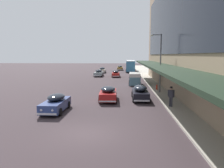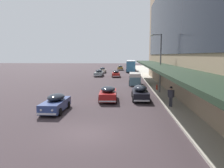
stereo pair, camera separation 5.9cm
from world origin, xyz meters
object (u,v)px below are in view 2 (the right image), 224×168
(sedan_far_back, at_px, (140,92))
(pedestrian_at_kerb, at_px, (171,96))
(sedan_second_near, at_px, (116,74))
(sedan_trailing_near, at_px, (108,93))
(sedan_lead_mid, at_px, (99,73))
(sedan_trailing_mid, at_px, (120,68))
(street_lamp, at_px, (159,59))
(vw_van, at_px, (135,78))
(sedan_oncoming_rear, at_px, (102,70))
(fire_hydrant, at_px, (157,87))
(sedan_second_mid, at_px, (56,103))
(transit_bus_kerbside_front, at_px, (131,65))

(sedan_far_back, distance_m, pedestrian_at_kerb, 4.60)
(sedan_second_near, xyz_separation_m, sedan_trailing_near, (0.26, -26.13, 0.04))
(sedan_second_near, height_order, sedan_lead_mid, sedan_lead_mid)
(sedan_second_near, bearing_deg, sedan_trailing_near, -89.43)
(sedan_trailing_mid, xyz_separation_m, street_lamp, (5.88, -43.61, 3.62))
(vw_van, bearing_deg, sedan_second_near, 105.76)
(sedan_second_near, xyz_separation_m, sedan_oncoming_rear, (-4.19, 10.95, 0.02))
(vw_van, height_order, fire_hydrant, vw_van)
(sedan_lead_mid, xyz_separation_m, sedan_trailing_near, (4.23, -27.15, 0.00))
(sedan_second_mid, height_order, fire_hydrant, sedan_second_mid)
(sedan_lead_mid, bearing_deg, vw_van, -61.49)
(street_lamp, bearing_deg, fire_hydrant, 87.48)
(transit_bus_kerbside_front, bearing_deg, sedan_oncoming_rear, -148.86)
(sedan_trailing_mid, height_order, sedan_second_mid, sedan_trailing_mid)
(transit_bus_kerbside_front, relative_size, sedan_second_near, 2.32)
(fire_hydrant, bearing_deg, sedan_lead_mid, 117.46)
(sedan_second_near, distance_m, sedan_trailing_mid, 22.47)
(transit_bus_kerbside_front, height_order, vw_van, transit_bus_kerbside_front)
(transit_bus_kerbside_front, relative_size, fire_hydrant, 15.87)
(sedan_trailing_mid, relative_size, sedan_second_mid, 1.13)
(sedan_trailing_mid, bearing_deg, sedan_far_back, -86.15)
(sedan_second_near, relative_size, pedestrian_at_kerb, 2.57)
(sedan_second_near, height_order, sedan_trailing_mid, sedan_trailing_mid)
(sedan_second_mid, xyz_separation_m, sedan_far_back, (7.66, 5.58, 0.04))
(transit_bus_kerbside_front, relative_size, sedan_trailing_near, 2.37)
(sedan_trailing_mid, xyz_separation_m, sedan_far_back, (3.23, -47.89, 0.03))
(transit_bus_kerbside_front, relative_size, sedan_lead_mid, 2.36)
(sedan_second_near, xyz_separation_m, sedan_lead_mid, (-3.97, 1.02, 0.03))
(sedan_lead_mid, bearing_deg, sedan_trailing_near, -81.14)
(sedan_oncoming_rear, bearing_deg, sedan_lead_mid, -88.72)
(sedan_second_near, distance_m, street_lamp, 22.39)
(street_lamp, bearing_deg, sedan_lead_mid, 115.07)
(sedan_second_mid, height_order, sedan_lead_mid, sedan_lead_mid)
(sedan_second_near, relative_size, sedan_second_mid, 1.07)
(transit_bus_kerbside_front, height_order, sedan_far_back, transit_bus_kerbside_front)
(fire_hydrant, bearing_deg, sedan_oncoming_rear, 109.56)
(pedestrian_at_kerb, bearing_deg, sedan_trailing_near, 152.89)
(pedestrian_at_kerb, relative_size, street_lamp, 0.25)
(transit_bus_kerbside_front, relative_size, sedan_second_mid, 2.49)
(sedan_second_mid, xyz_separation_m, vw_van, (7.61, 17.91, 0.34))
(sedan_second_near, xyz_separation_m, fire_hydrant, (6.49, -19.11, -0.25))
(sedan_lead_mid, relative_size, pedestrian_at_kerb, 2.54)
(sedan_second_mid, distance_m, vw_van, 19.46)
(sedan_second_near, bearing_deg, fire_hydrant, -71.25)
(street_lamp, bearing_deg, sedan_oncoming_rear, 108.26)
(sedan_trailing_mid, xyz_separation_m, sedan_trailing_near, (-0.26, -48.60, 0.00))
(sedan_far_back, height_order, sedan_oncoming_rear, sedan_far_back)
(sedan_second_near, bearing_deg, sedan_oncoming_rear, 110.94)
(street_lamp, bearing_deg, vw_van, 108.55)
(sedan_second_near, distance_m, sedan_lead_mid, 4.10)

